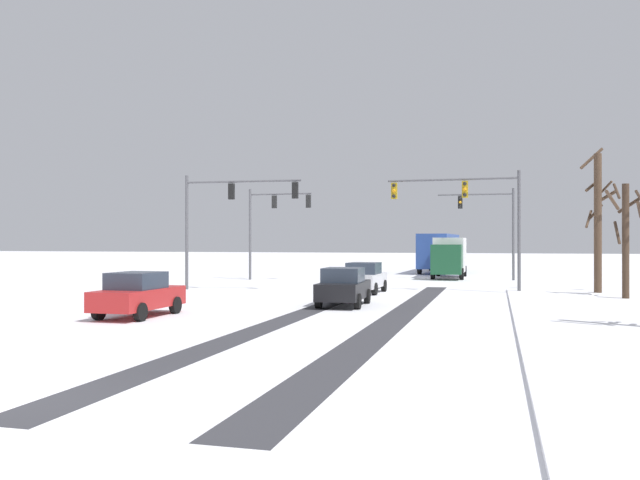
# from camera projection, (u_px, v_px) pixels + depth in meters

# --- Properties ---
(ground_plane) EXTENTS (300.00, 300.00, 0.00)m
(ground_plane) POSITION_uv_depth(u_px,v_px,m) (16.00, 400.00, 11.25)
(ground_plane) COLOR white
(wheel_track_left_lane) EXTENTS (1.07, 31.61, 0.01)m
(wheel_track_left_lane) POSITION_uv_depth(u_px,v_px,m) (303.00, 313.00, 24.90)
(wheel_track_left_lane) COLOR #38383D
(wheel_track_left_lane) RESTS_ON ground
(wheel_track_right_lane) EXTENTS (1.16, 31.61, 0.01)m
(wheel_track_right_lane) POSITION_uv_depth(u_px,v_px,m) (399.00, 316.00, 23.95)
(wheel_track_right_lane) COLOR #38383D
(wheel_track_right_lane) RESTS_ON ground
(sidewalk_kerb_right) EXTENTS (4.00, 31.61, 0.12)m
(sidewalk_kerb_right) POSITION_uv_depth(u_px,v_px,m) (579.00, 325.00, 21.01)
(sidewalk_kerb_right) COLOR white
(sidewalk_kerb_right) RESTS_ON ground
(traffic_signal_near_left) EXTENTS (6.81, 0.66, 6.50)m
(traffic_signal_near_left) POSITION_uv_depth(u_px,v_px,m) (226.00, 207.00, 37.04)
(traffic_signal_near_left) COLOR #56565B
(traffic_signal_near_left) RESTS_ON ground
(traffic_signal_far_right) EXTENTS (5.33, 0.48, 6.50)m
(traffic_signal_far_right) POSITION_uv_depth(u_px,v_px,m) (493.00, 218.00, 46.61)
(traffic_signal_far_right) COLOR #56565B
(traffic_signal_far_right) RESTS_ON ground
(traffic_signal_far_left) EXTENTS (4.69, 0.41, 6.50)m
(traffic_signal_far_left) POSITION_uv_depth(u_px,v_px,m) (271.00, 216.00, 46.77)
(traffic_signal_far_left) COLOR #56565B
(traffic_signal_far_left) RESTS_ON ground
(traffic_signal_near_right) EXTENTS (7.10, 0.44, 6.50)m
(traffic_signal_near_right) POSITION_uv_depth(u_px,v_px,m) (471.00, 205.00, 35.38)
(traffic_signal_near_right) COLOR #56565B
(traffic_signal_near_right) RESTS_ON ground
(car_white_lead) EXTENTS (1.90, 4.13, 1.62)m
(car_white_lead) POSITION_uv_depth(u_px,v_px,m) (364.00, 278.00, 34.75)
(car_white_lead) COLOR silver
(car_white_lead) RESTS_ON ground
(car_black_second) EXTENTS (1.96, 4.16, 1.62)m
(car_black_second) POSITION_uv_depth(u_px,v_px,m) (344.00, 287.00, 27.78)
(car_black_second) COLOR black
(car_black_second) RESTS_ON ground
(car_red_third) EXTENTS (1.84, 4.10, 1.62)m
(car_red_third) POSITION_uv_depth(u_px,v_px,m) (138.00, 294.00, 23.78)
(car_red_third) COLOR red
(car_red_third) RESTS_ON ground
(bus_oncoming) EXTENTS (2.97, 11.08, 3.38)m
(bus_oncoming) POSITION_uv_depth(u_px,v_px,m) (439.00, 250.00, 58.32)
(bus_oncoming) COLOR #284793
(bus_oncoming) RESTS_ON ground
(box_truck_delivery) EXTENTS (2.31, 7.40, 3.02)m
(box_truck_delivery) POSITION_uv_depth(u_px,v_px,m) (449.00, 256.00, 49.37)
(box_truck_delivery) COLOR #194C2D
(box_truck_delivery) RESTS_ON ground
(bare_tree_sidewalk_mid) EXTENTS (1.61, 1.88, 5.57)m
(bare_tree_sidewalk_mid) POSITION_uv_depth(u_px,v_px,m) (628.00, 234.00, 31.48)
(bare_tree_sidewalk_mid) COLOR #423023
(bare_tree_sidewalk_mid) RESTS_ON ground
(bare_tree_sidewalk_far) EXTENTS (2.03, 2.09, 7.85)m
(bare_tree_sidewalk_far) POSITION_uv_depth(u_px,v_px,m) (598.00, 218.00, 35.10)
(bare_tree_sidewalk_far) COLOR #4C3828
(bare_tree_sidewalk_far) RESTS_ON ground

